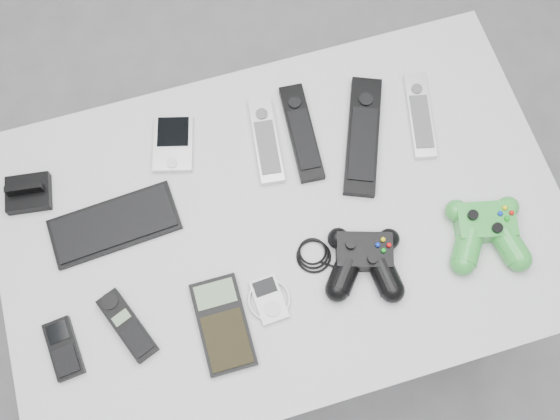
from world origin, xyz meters
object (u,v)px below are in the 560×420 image
object	(u,v)px
remote_black_b	(363,135)
remote_silver_b	(420,115)
pda	(173,144)
pda_keyboard	(114,224)
controller_black	(364,259)
controller_green	(487,230)
remote_black_a	(301,132)
desk	(282,232)
cordless_handset	(127,325)
remote_silver_a	(266,140)
calculator	(223,324)
mp3_player	(269,300)
mobile_phone	(64,349)

from	to	relation	value
remote_black_b	remote_silver_b	size ratio (longest dim) A/B	1.35
pda	pda_keyboard	bearing A→B (deg)	-122.81
pda_keyboard	controller_black	bearing A→B (deg)	-29.22
remote_silver_b	controller_green	bearing A→B (deg)	-70.82
remote_black_a	desk	bearing A→B (deg)	-113.88
desk	controller_green	size ratio (longest dim) A/B	6.70
remote_black_b	cordless_handset	bearing A→B (deg)	-133.31
pda	remote_black_a	distance (m)	0.26
remote_silver_a	calculator	world-z (taller)	remote_silver_a
calculator	mp3_player	xyz separation A→B (m)	(0.09, 0.02, -0.00)
controller_green	desk	bearing A→B (deg)	172.64
pda_keyboard	controller_green	world-z (taller)	controller_green
mobile_phone	mp3_player	world-z (taller)	mobile_phone
desk	remote_black_b	distance (m)	0.26
pda	remote_black_a	size ratio (longest dim) A/B	0.57
pda_keyboard	calculator	world-z (taller)	calculator
desk	remote_silver_a	distance (m)	0.19
controller_black	mobile_phone	bearing A→B (deg)	-162.61
remote_black_a	cordless_handset	world-z (taller)	same
remote_silver_b	controller_black	distance (m)	0.34
mobile_phone	remote_silver_b	bearing A→B (deg)	12.47
remote_black_b	desk	bearing A→B (deg)	-126.13
pda_keyboard	controller_green	bearing A→B (deg)	-21.67
pda_keyboard	controller_green	distance (m)	0.72
desk	mobile_phone	distance (m)	0.47
pda_keyboard	remote_silver_a	bearing A→B (deg)	11.12
remote_black_a	mobile_phone	xyz separation A→B (m)	(-0.54, -0.29, -0.00)
remote_silver_a	remote_silver_b	world-z (taller)	remote_silver_a
pda_keyboard	remote_silver_a	size ratio (longest dim) A/B	1.30
remote_black_b	remote_black_a	bearing A→B (deg)	-177.74
controller_green	calculator	bearing A→B (deg)	-164.28
calculator	pda_keyboard	bearing A→B (deg)	122.43
pda_keyboard	cordless_handset	bearing A→B (deg)	-98.42
controller_black	remote_black_b	bearing A→B (deg)	88.69
pda	desk	bearing A→B (deg)	-38.14
desk	controller_black	size ratio (longest dim) A/B	4.37
desk	pda	world-z (taller)	pda
desk	cordless_handset	xyz separation A→B (m)	(-0.33, -0.11, 0.08)
desk	mobile_phone	size ratio (longest dim) A/B	10.02
desk	cordless_handset	distance (m)	0.36
controller_black	calculator	bearing A→B (deg)	-154.86
cordless_handset	remote_silver_b	bearing A→B (deg)	-0.87
pda_keyboard	calculator	xyz separation A→B (m)	(0.15, -0.25, 0.00)
cordless_handset	remote_black_b	bearing A→B (deg)	2.48
pda_keyboard	remote_black_b	world-z (taller)	remote_black_b
mobile_phone	cordless_handset	size ratio (longest dim) A/B	0.78
pda_keyboard	mp3_player	world-z (taller)	same
pda_keyboard	pda	size ratio (longest dim) A/B	2.02
calculator	mobile_phone	bearing A→B (deg)	173.03
pda_keyboard	mp3_player	xyz separation A→B (m)	(0.25, -0.23, 0.00)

